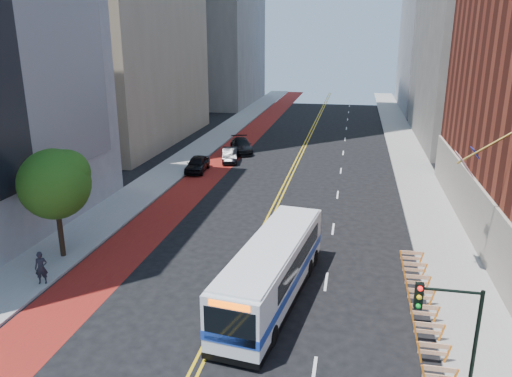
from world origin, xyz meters
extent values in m
plane|color=black|center=(0.00, 0.00, 0.00)|extent=(160.00, 160.00, 0.00)
cube|color=gray|center=(-12.00, 30.00, 0.07)|extent=(4.00, 140.00, 0.15)
cube|color=gray|center=(12.00, 30.00, 0.07)|extent=(4.00, 140.00, 0.15)
cube|color=maroon|center=(-8.10, 30.00, 0.00)|extent=(3.60, 140.00, 0.01)
cube|color=gold|center=(-0.18, 30.00, 0.00)|extent=(0.14, 140.00, 0.01)
cube|color=gold|center=(0.18, 30.00, 0.00)|extent=(0.14, 140.00, 0.01)
cube|color=silver|center=(4.80, -2.00, 0.01)|extent=(0.14, 2.20, 0.01)
cube|color=silver|center=(4.80, 6.00, 0.01)|extent=(0.14, 2.20, 0.01)
cube|color=silver|center=(4.80, 14.00, 0.01)|extent=(0.14, 2.20, 0.01)
cube|color=silver|center=(4.80, 22.00, 0.01)|extent=(0.14, 2.20, 0.01)
cube|color=silver|center=(4.80, 30.00, 0.01)|extent=(0.14, 2.20, 0.01)
cube|color=silver|center=(4.80, 38.00, 0.01)|extent=(0.14, 2.20, 0.01)
cube|color=silver|center=(4.80, 46.00, 0.01)|extent=(0.14, 2.20, 0.01)
cube|color=silver|center=(4.80, 54.00, 0.01)|extent=(0.14, 2.20, 0.01)
cube|color=silver|center=(4.80, 62.00, 0.01)|extent=(0.14, 2.20, 0.01)
cube|color=silver|center=(4.80, 70.00, 0.01)|extent=(0.14, 2.20, 0.01)
cube|color=silver|center=(4.80, 78.00, 0.01)|extent=(0.14, 2.20, 0.01)
cube|color=silver|center=(4.80, 86.00, 0.01)|extent=(0.14, 2.20, 0.01)
cube|color=#9E9384|center=(14.05, 12.00, 2.00)|extent=(0.50, 36.00, 4.00)
cube|color=black|center=(14.15, 6.00, 1.10)|extent=(0.35, 2.80, 2.20)
cube|color=black|center=(14.15, 13.00, 1.10)|extent=(0.35, 2.80, 2.20)
cube|color=black|center=(14.15, 20.00, 1.10)|extent=(0.35, 2.80, 2.20)
cylinder|color=#A57F33|center=(12.70, 8.00, 7.60)|extent=(2.85, 0.12, 2.05)
cube|color=#B21419|center=(11.70, 8.00, 6.60)|extent=(0.75, 1.90, 1.05)
cube|color=navy|center=(12.25, 8.45, 7.15)|extent=(0.39, 0.85, 0.52)
cube|color=orange|center=(9.05, -2.00, 0.50)|extent=(0.32, 0.06, 0.99)
cube|color=orange|center=(9.60, -2.00, 0.90)|extent=(1.25, 0.05, 0.22)
cube|color=orange|center=(9.60, -2.00, 0.55)|extent=(1.25, 0.05, 0.18)
cube|color=orange|center=(9.05, -0.45, 0.50)|extent=(0.32, 0.06, 0.99)
cube|color=orange|center=(10.15, -0.45, 0.50)|extent=(0.32, 0.06, 0.99)
cube|color=orange|center=(9.60, -0.45, 0.90)|extent=(1.25, 0.05, 0.22)
cube|color=orange|center=(9.60, -0.45, 0.55)|extent=(1.25, 0.05, 0.18)
cube|color=orange|center=(9.05, 1.10, 0.50)|extent=(0.32, 0.06, 0.99)
cube|color=orange|center=(10.15, 1.10, 0.50)|extent=(0.32, 0.06, 0.99)
cube|color=orange|center=(9.60, 1.10, 0.90)|extent=(1.25, 0.05, 0.22)
cube|color=orange|center=(9.60, 1.10, 0.55)|extent=(1.25, 0.05, 0.18)
cube|color=orange|center=(9.05, 2.65, 0.50)|extent=(0.32, 0.06, 0.99)
cube|color=orange|center=(10.15, 2.65, 0.50)|extent=(0.32, 0.06, 0.99)
cube|color=orange|center=(9.60, 2.65, 0.90)|extent=(1.25, 0.05, 0.22)
cube|color=orange|center=(9.60, 2.65, 0.55)|extent=(1.25, 0.05, 0.18)
cube|color=orange|center=(9.05, 4.20, 0.50)|extent=(0.32, 0.06, 0.99)
cube|color=orange|center=(10.15, 4.20, 0.50)|extent=(0.32, 0.06, 0.99)
cube|color=orange|center=(9.60, 4.20, 0.90)|extent=(1.25, 0.05, 0.22)
cube|color=orange|center=(9.60, 4.20, 0.55)|extent=(1.25, 0.05, 0.18)
cube|color=orange|center=(9.05, 5.75, 0.50)|extent=(0.32, 0.06, 0.99)
cube|color=orange|center=(10.15, 5.75, 0.50)|extent=(0.32, 0.06, 0.99)
cube|color=orange|center=(9.60, 5.75, 0.90)|extent=(1.25, 0.05, 0.22)
cube|color=orange|center=(9.60, 5.75, 0.55)|extent=(1.25, 0.05, 0.18)
cube|color=orange|center=(9.05, 7.30, 0.50)|extent=(0.32, 0.06, 0.99)
cube|color=orange|center=(10.15, 7.30, 0.50)|extent=(0.32, 0.06, 0.99)
cube|color=orange|center=(9.60, 7.30, 0.90)|extent=(1.25, 0.05, 0.22)
cube|color=orange|center=(9.60, 7.30, 0.55)|extent=(1.25, 0.05, 0.18)
cube|color=orange|center=(9.05, 8.85, 0.50)|extent=(0.32, 0.06, 0.99)
cube|color=orange|center=(10.15, 8.85, 0.50)|extent=(0.32, 0.06, 0.99)
cube|color=orange|center=(9.60, 8.85, 0.90)|extent=(1.25, 0.05, 0.22)
cube|color=orange|center=(9.60, 8.85, 0.55)|extent=(1.25, 0.05, 0.18)
cylinder|color=black|center=(-11.30, 6.00, 1.75)|extent=(0.32, 0.32, 3.20)
sphere|color=#1A470F|center=(-11.30, 6.00, 4.75)|extent=(4.20, 4.20, 4.20)
sphere|color=#1A470F|center=(-10.70, 6.40, 5.35)|extent=(2.80, 2.80, 2.80)
sphere|color=#1A470F|center=(-11.80, 5.70, 5.15)|extent=(2.40, 2.40, 2.40)
cylinder|color=black|center=(10.30, -3.50, 2.65)|extent=(0.14, 0.14, 5.00)
cylinder|color=black|center=(9.30, -3.50, 5.05)|extent=(2.00, 0.10, 0.10)
cube|color=black|center=(8.30, -3.50, 4.75)|extent=(0.28, 0.22, 0.95)
sphere|color=red|center=(8.30, -3.64, 5.10)|extent=(0.18, 0.18, 0.18)
sphere|color=yellow|center=(8.30, -3.64, 4.77)|extent=(0.18, 0.18, 0.18)
sphere|color=#0CA526|center=(8.30, -3.64, 4.44)|extent=(0.18, 0.18, 0.18)
cube|color=silver|center=(2.16, 3.44, 1.74)|extent=(4.08, 11.97, 2.79)
cube|color=#1A3A9F|center=(2.16, 3.44, 1.32)|extent=(4.12, 12.01, 0.44)
cube|color=black|center=(2.26, 4.22, 2.20)|extent=(3.66, 8.48, 0.93)
cube|color=black|center=(1.38, -2.34, 1.96)|extent=(2.23, 0.39, 1.56)
cube|color=black|center=(2.94, 9.23, 2.15)|extent=(2.03, 0.37, 0.98)
cube|color=#FF5905|center=(1.38, -2.35, 2.93)|extent=(1.77, 0.31, 0.29)
cube|color=silver|center=(2.16, 3.44, 3.18)|extent=(3.87, 11.37, 0.12)
cube|color=black|center=(2.16, 3.44, 0.34)|extent=(4.11, 12.00, 0.29)
cylinder|color=black|center=(0.52, -0.12, 0.49)|extent=(0.42, 1.01, 0.98)
cylinder|color=black|center=(2.80, -0.43, 0.49)|extent=(0.42, 1.01, 0.98)
cylinder|color=black|center=(1.45, 6.85, 0.49)|extent=(0.42, 1.01, 0.98)
cylinder|color=black|center=(3.74, 6.55, 0.49)|extent=(0.42, 1.01, 0.98)
cylinder|color=black|center=(1.64, 8.25, 0.49)|extent=(0.42, 1.01, 0.98)
cylinder|color=black|center=(3.93, 7.94, 0.49)|extent=(0.42, 1.01, 0.98)
imported|color=black|center=(-9.30, 26.90, 0.78)|extent=(2.11, 4.68, 1.56)
imported|color=black|center=(-7.10, 31.51, 0.73)|extent=(2.53, 4.70, 1.47)
imported|color=black|center=(-6.86, 35.94, 0.81)|extent=(3.89, 5.99, 1.61)
imported|color=black|center=(-10.40, 2.54, 1.07)|extent=(0.78, 0.64, 1.84)
camera|label=1|loc=(5.81, -19.28, 13.22)|focal=35.00mm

